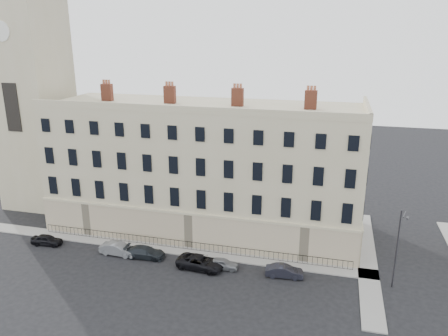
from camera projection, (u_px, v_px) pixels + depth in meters
The scene contains 13 objects.
ground at pixel (229, 284), 41.55m from camera, with size 160.00×160.00×0.00m, color black.
terrace at pixel (204, 168), 51.78m from camera, with size 36.22×12.22×17.00m.
church_tower at pixel (29, 66), 56.03m from camera, with size 8.00×8.13×44.00m.
pavement_terrace at pixel (152, 247), 48.53m from camera, with size 48.00×2.00×0.12m, color gray.
pavement_east_return at pixel (367, 260), 45.82m from camera, with size 2.00×24.00×0.12m, color gray.
railings at pixel (187, 245), 47.80m from camera, with size 35.00×0.04×0.96m.
car_a at pixel (47, 240), 49.00m from camera, with size 1.40×3.47×1.18m, color black.
car_b at pixel (118, 249), 46.79m from camera, with size 1.41×4.05×1.33m, color slate.
car_c at pixel (145, 252), 46.18m from camera, with size 1.74×4.27×1.24m, color #1F2429.
car_d at pixel (201, 262), 44.05m from camera, with size 2.25×4.87×1.35m, color black.
car_e at pixel (222, 264), 44.04m from camera, with size 1.32×3.29×1.12m, color gray.
car_f at pixel (284, 271), 42.56m from camera, with size 1.28×3.68×1.21m, color black.
streetlamp at pixel (397, 246), 39.66m from camera, with size 0.56×1.66×7.81m.
Camera 1 is at (8.65, -35.28, 22.99)m, focal length 35.00 mm.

